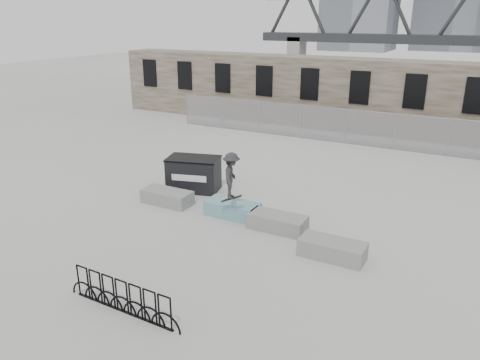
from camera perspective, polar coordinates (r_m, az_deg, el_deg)
name	(u,v)px	position (r m, az deg, el deg)	size (l,w,h in m)	color
ground	(244,222)	(16.89, 0.54, -5.19)	(120.00, 120.00, 0.00)	beige
stone_wall	(364,95)	(31.05, 14.87, 9.94)	(36.00, 2.58, 4.50)	brown
chainlink_fence	(346,126)	(27.72, 12.75, 6.45)	(22.06, 0.06, 2.02)	gray
planter_far_left	(167,197)	(18.65, -8.88, -2.00)	(2.00, 0.90, 0.55)	gray
planter_center_left	(232,209)	(17.30, -0.92, -3.51)	(2.00, 0.90, 0.55)	teal
planter_center_right	(277,222)	(16.29, 4.59, -5.08)	(2.00, 0.90, 0.55)	gray
planter_offset	(332,249)	(14.74, 11.19, -8.19)	(2.00, 0.90, 0.55)	gray
dumpster	(194,174)	(19.85, -5.66, 0.77)	(2.44, 1.86, 1.43)	black
bike_rack	(122,297)	(12.32, -14.20, -13.64)	(3.59, 0.15, 0.90)	black
skateboarder	(231,176)	(16.16, -1.05, 0.52)	(0.97, 1.21, 1.84)	#2C2C2F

